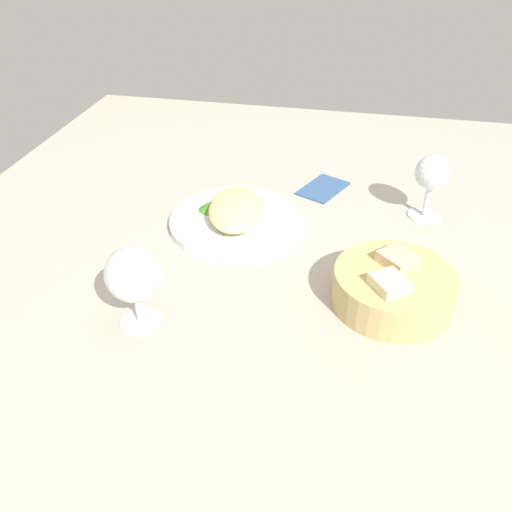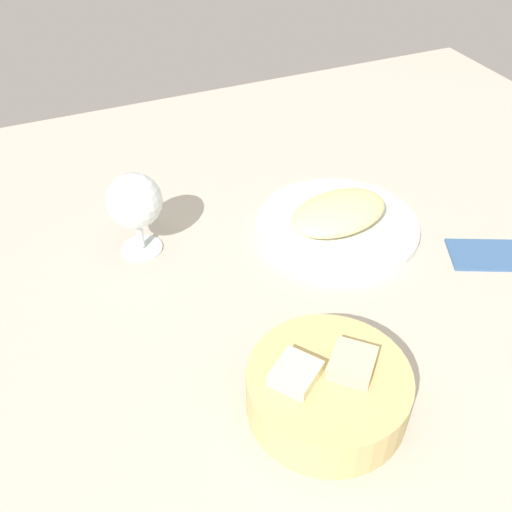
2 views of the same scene
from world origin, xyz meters
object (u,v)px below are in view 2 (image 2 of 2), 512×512
wine_glass_near (135,203)px  folded_napkin (488,254)px  plate (337,226)px  bread_basket (327,389)px

wine_glass_near → folded_napkin: wine_glass_near is taller
plate → folded_napkin: size_ratio=2.27×
plate → wine_glass_near: bearing=-14.2°
plate → bread_basket: bearing=58.3°
bread_basket → wine_glass_near: bearing=-71.8°
plate → folded_napkin: (-17.14, 14.53, -0.30)cm
plate → wine_glass_near: 30.92cm
plate → bread_basket: (17.37, 28.17, 2.32)cm
bread_basket → wine_glass_near: size_ratio=1.42×
plate → folded_napkin: plate is taller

